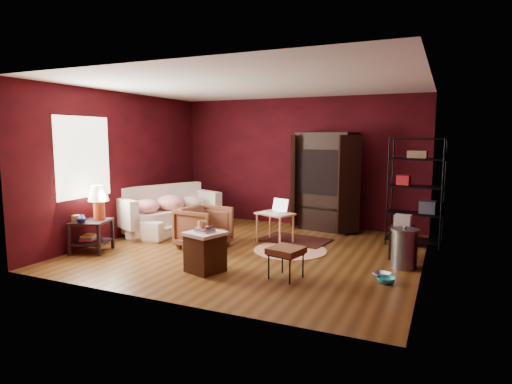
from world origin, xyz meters
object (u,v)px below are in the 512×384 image
at_px(hamper, 205,251).
at_px(wire_shelving, 417,187).
at_px(sofa, 168,215).
at_px(tv_armoire, 326,179).
at_px(armchair, 204,225).
at_px(laptop_desk, 275,216).
at_px(side_table, 95,212).

distance_m(hamper, wire_shelving, 3.97).
height_order(sofa, tv_armoire, tv_armoire).
bearing_deg(armchair, sofa, 65.10).
relative_size(sofa, wire_shelving, 0.96).
xyz_separation_m(sofa, tv_armoire, (2.86, 1.59, 0.70)).
bearing_deg(armchair, hamper, -142.94).
bearing_deg(hamper, laptop_desk, 81.84).
height_order(side_table, hamper, side_table).
height_order(sofa, wire_shelving, wire_shelving).
relative_size(sofa, laptop_desk, 2.31).
xyz_separation_m(armchair, tv_armoire, (1.55, 2.35, 0.66)).
bearing_deg(sofa, armchair, -124.11).
relative_size(hamper, laptop_desk, 0.84).
relative_size(armchair, hamper, 1.18).
bearing_deg(wire_shelving, laptop_desk, -155.59).
xyz_separation_m(sofa, laptop_desk, (2.33, 0.10, 0.14)).
height_order(laptop_desk, tv_armoire, tv_armoire).
xyz_separation_m(hamper, tv_armoire, (0.82, 3.52, 0.76)).
bearing_deg(hamper, armchair, 121.86).
bearing_deg(sofa, side_table, 167.60).
bearing_deg(tv_armoire, laptop_desk, -98.24).
relative_size(sofa, side_table, 1.64).
relative_size(armchair, tv_armoire, 0.39).
distance_m(sofa, side_table, 1.77).
xyz_separation_m(side_table, wire_shelving, (4.96, 2.64, 0.38)).
xyz_separation_m(armchair, wire_shelving, (3.39, 1.68, 0.66)).
height_order(tv_armoire, wire_shelving, tv_armoire).
xyz_separation_m(side_table, tv_armoire, (3.11, 3.32, 0.38)).
distance_m(armchair, wire_shelving, 3.84).
height_order(armchair, hamper, armchair).
xyz_separation_m(armchair, laptop_desk, (1.02, 0.86, 0.10)).
height_order(sofa, hamper, sofa).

